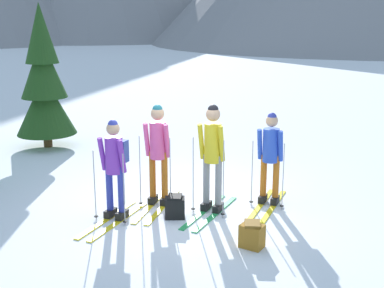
% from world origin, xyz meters
% --- Properties ---
extents(ground_plane, '(400.00, 400.00, 0.00)m').
position_xyz_m(ground_plane, '(0.00, 0.00, 0.00)').
color(ground_plane, white).
extents(skier_in_purple, '(0.85, 1.72, 1.65)m').
position_xyz_m(skier_in_purple, '(-1.05, -0.55, 0.92)').
color(skier_in_purple, yellow).
rests_on(skier_in_purple, ground).
extents(skier_in_pink, '(0.63, 1.74, 1.77)m').
position_xyz_m(skier_in_pink, '(-0.45, 0.12, 0.98)').
color(skier_in_pink, yellow).
rests_on(skier_in_pink, ground).
extents(skier_in_yellow, '(0.91, 1.70, 1.83)m').
position_xyz_m(skier_in_yellow, '(0.49, -0.12, 1.02)').
color(skier_in_yellow, green).
rests_on(skier_in_yellow, ground).
extents(skier_in_blue, '(0.78, 1.64, 1.63)m').
position_xyz_m(skier_in_blue, '(1.48, 0.33, 0.91)').
color(skier_in_blue, yellow).
rests_on(skier_in_blue, ground).
extents(pine_tree_mid, '(1.46, 1.46, 3.52)m').
position_xyz_m(pine_tree_mid, '(-3.78, 3.92, 1.61)').
color(pine_tree_mid, '#51381E').
rests_on(pine_tree_mid, ground).
extents(backpack_on_snow_front, '(0.34, 0.28, 0.38)m').
position_xyz_m(backpack_on_snow_front, '(-0.10, -0.45, 0.19)').
color(backpack_on_snow_front, black).
rests_on(backpack_on_snow_front, ground).
extents(backpack_on_snow_beside, '(0.40, 0.36, 0.38)m').
position_xyz_m(backpack_on_snow_beside, '(1.11, -1.46, 0.19)').
color(backpack_on_snow_beside, '#99661E').
rests_on(backpack_on_snow_beside, ground).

